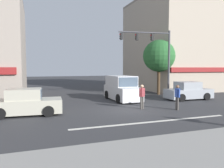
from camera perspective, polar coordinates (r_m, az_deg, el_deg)
name	(u,v)px	position (r m, az deg, el deg)	size (l,w,h in m)	color
ground_plane	(128,110)	(14.83, 4.10, -6.69)	(120.00, 120.00, 0.00)	#333335
lane_marking_stripe	(155,122)	(11.79, 11.10, -9.61)	(9.00, 0.24, 0.01)	silver
building_right_corner	(178,45)	(31.38, 16.76, 9.81)	(11.05, 12.21, 11.88)	tan
street_tree	(159,56)	(23.37, 12.19, 7.15)	(3.33, 3.33, 5.71)	#4C3823
utility_pole_near_left	(1,51)	(17.23, -26.92, 7.61)	(1.40, 0.22, 7.61)	brown
traffic_light_mast	(156,51)	(20.41, 11.39, 8.37)	(4.86, 0.79, 6.20)	#47474C
sedan_approaching_near	(26,103)	(13.96, -21.58, -4.70)	(4.21, 2.11, 1.58)	#B7B29E
van_parked_curbside	(122,89)	(19.02, 2.56, -1.19)	(2.06, 4.61, 2.11)	silver
sedan_crossing_center	(188,91)	(20.49, 19.29, -1.86)	(4.16, 1.99, 1.58)	#999EA3
pedestrian_mid_crossing	(177,96)	(15.18, 16.68, -2.97)	(0.28, 0.56, 1.67)	#4C4742
pedestrian_far_side	(142,95)	(14.97, 7.84, -2.93)	(0.53, 0.35, 1.67)	#4C4742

